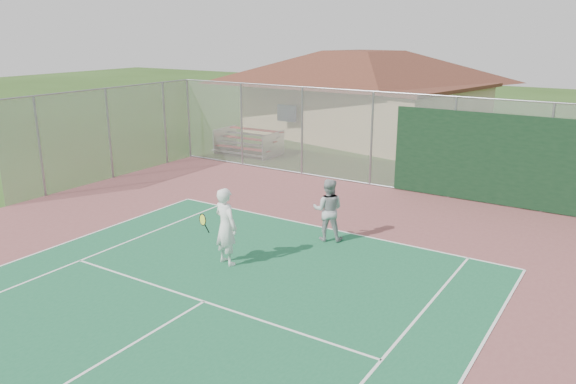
% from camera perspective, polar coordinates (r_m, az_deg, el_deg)
% --- Properties ---
extents(back_fence, '(20.08, 0.11, 3.53)m').
position_cam_1_polar(back_fence, '(19.93, 16.61, 4.00)').
color(back_fence, gray).
rests_on(back_fence, ground).
extents(side_fence_left, '(0.08, 9.00, 3.50)m').
position_cam_1_polar(side_fence_left, '(22.88, -17.70, 5.63)').
color(side_fence_left, gray).
rests_on(side_fence_left, ground).
extents(clubhouse, '(14.01, 10.79, 5.42)m').
position_cam_1_polar(clubhouse, '(31.00, 7.56, 10.71)').
color(clubhouse, tan).
rests_on(clubhouse, ground).
extents(bleachers, '(3.03, 1.88, 1.11)m').
position_cam_1_polar(bleachers, '(26.49, -4.09, 5.15)').
color(bleachers, '#9D3124').
rests_on(bleachers, ground).
extents(player_white_front, '(1.05, 0.71, 1.95)m').
position_cam_1_polar(player_white_front, '(13.88, -6.35, -3.56)').
color(player_white_front, white).
rests_on(player_white_front, ground).
extents(player_grey_back, '(1.04, 0.94, 1.74)m').
position_cam_1_polar(player_grey_back, '(15.42, 4.09, -1.88)').
color(player_grey_back, '#A4A7A9').
rests_on(player_grey_back, ground).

